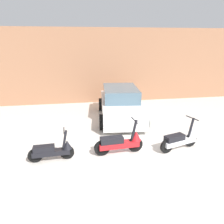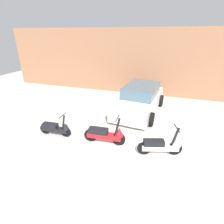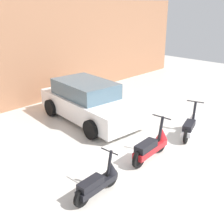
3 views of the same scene
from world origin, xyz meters
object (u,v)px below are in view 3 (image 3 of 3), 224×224
(scooter_front_right, at_px, (152,145))
(car_rear_left, at_px, (89,102))
(scooter_front_left, at_px, (99,181))
(scooter_front_center, at_px, (191,125))

(scooter_front_right, xyz_separation_m, car_rear_left, (0.68, 3.36, 0.28))
(scooter_front_right, bearing_deg, car_rear_left, 74.64)
(car_rear_left, bearing_deg, scooter_front_left, -33.16)
(scooter_front_left, relative_size, scooter_front_center, 0.93)
(scooter_front_left, relative_size, car_rear_left, 0.32)
(scooter_front_center, distance_m, car_rear_left, 3.68)
(scooter_front_left, height_order, car_rear_left, car_rear_left)
(scooter_front_right, relative_size, car_rear_left, 0.37)
(scooter_front_right, xyz_separation_m, scooter_front_center, (2.03, -0.05, -0.02))
(scooter_front_center, bearing_deg, scooter_front_left, 163.58)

